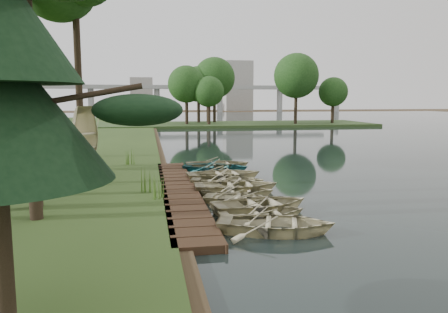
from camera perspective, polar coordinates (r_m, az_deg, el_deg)
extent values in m
plane|color=#3D2F1D|center=(20.31, -1.31, -4.89)|extent=(300.00, 300.00, 0.00)
cube|color=#342114|center=(20.10, -5.84, -4.62)|extent=(1.60, 16.00, 0.30)
cube|color=#2F461F|center=(70.59, -0.95, 4.19)|extent=(50.00, 14.00, 0.45)
cylinder|color=black|center=(70.72, -20.08, 5.87)|extent=(0.50, 0.50, 4.80)
sphere|color=#204718|center=(70.73, -20.21, 8.78)|extent=(5.60, 5.60, 5.60)
cylinder|color=black|center=(69.86, -14.66, 6.07)|extent=(0.50, 0.50, 4.80)
sphere|color=#204718|center=(69.87, -14.76, 9.02)|extent=(5.60, 5.60, 5.60)
cylinder|color=black|center=(69.63, -9.16, 6.21)|extent=(0.50, 0.50, 4.80)
sphere|color=#204718|center=(69.65, -9.22, 9.17)|extent=(5.60, 5.60, 5.60)
cylinder|color=black|center=(70.04, -3.66, 6.30)|extent=(0.50, 0.50, 4.80)
sphere|color=#204718|center=(70.05, -3.69, 9.24)|extent=(5.60, 5.60, 5.60)
cylinder|color=black|center=(71.07, 1.72, 6.33)|extent=(0.50, 0.50, 4.80)
sphere|color=#204718|center=(71.09, 1.73, 9.23)|extent=(5.60, 5.60, 5.60)
cylinder|color=black|center=(72.71, 6.90, 6.31)|extent=(0.50, 0.50, 4.80)
sphere|color=#204718|center=(72.72, 6.95, 9.14)|extent=(5.60, 5.60, 5.60)
cylinder|color=black|center=(74.90, 11.82, 6.24)|extent=(0.50, 0.50, 4.80)
sphere|color=#204718|center=(74.91, 11.90, 8.99)|extent=(5.60, 5.60, 5.60)
cube|color=#A5A5A0|center=(140.25, -4.64, 9.02)|extent=(90.00, 4.00, 1.20)
cylinder|color=#A5A5A0|center=(140.65, -16.98, 7.08)|extent=(1.80, 1.80, 8.00)
cylinder|color=#A5A5A0|center=(139.64, -8.75, 7.32)|extent=(1.80, 1.80, 8.00)
cylinder|color=#A5A5A0|center=(141.48, -0.55, 7.41)|extent=(1.80, 1.80, 8.00)
cylinder|color=#A5A5A0|center=(146.07, 7.28, 7.36)|extent=(1.80, 1.80, 8.00)
cylinder|color=#A5A5A0|center=(153.14, 14.50, 7.18)|extent=(1.80, 1.80, 8.00)
cube|color=#A5A5A0|center=(163.04, 1.80, 9.19)|extent=(10.00, 8.00, 18.00)
cube|color=#A5A5A0|center=(164.63, -10.70, 8.00)|extent=(8.00, 8.00, 12.00)
imported|color=#B9B086|center=(14.36, 6.75, -8.40)|extent=(4.43, 3.72, 0.79)
imported|color=#B9B086|center=(15.83, 5.03, -7.08)|extent=(3.37, 2.52, 0.67)
imported|color=#B9B086|center=(16.91, 4.83, -5.91)|extent=(4.21, 3.30, 0.79)
imported|color=#B9B086|center=(18.05, 2.24, -5.27)|extent=(3.69, 3.22, 0.64)
imported|color=#B9B086|center=(19.50, 1.77, -4.27)|extent=(3.68, 3.04, 0.66)
imported|color=#B9B086|center=(20.25, 1.62, -3.61)|extent=(4.00, 2.92, 0.81)
imported|color=#B9B086|center=(21.66, 0.46, -2.95)|extent=(4.16, 3.43, 0.75)
imported|color=#B9B086|center=(23.24, 0.04, -2.14)|extent=(4.15, 3.08, 0.83)
imported|color=#B9B086|center=(24.06, 0.40, -2.03)|extent=(3.22, 2.40, 0.64)
imported|color=#297174|center=(25.74, -1.11, -1.22)|extent=(4.53, 3.87, 0.79)
imported|color=#B9B086|center=(26.86, -0.83, -0.83)|extent=(4.03, 2.95, 0.81)
imported|color=#B9B086|center=(26.36, -17.55, -0.86)|extent=(4.47, 4.42, 0.76)
cylinder|color=black|center=(15.87, -24.18, 9.57)|extent=(0.43, 0.43, 9.63)
cylinder|color=black|center=(17.75, -24.02, 9.78)|extent=(0.44, 0.44, 9.93)
cylinder|color=black|center=(32.38, -18.49, 10.32)|extent=(0.47, 0.47, 11.70)
cylinder|color=black|center=(8.38, -26.98, -10.57)|extent=(0.32, 0.32, 3.18)
cone|color=#3F661E|center=(19.30, -10.13, -3.12)|extent=(0.60, 0.60, 1.08)
cone|color=#3F661E|center=(18.13, -8.61, -3.95)|extent=(0.60, 0.60, 0.97)
cone|color=#3F661E|center=(21.80, -17.45, -2.25)|extent=(0.60, 0.60, 0.99)
cone|color=#3F661E|center=(27.80, -12.16, -0.08)|extent=(0.60, 0.60, 0.92)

